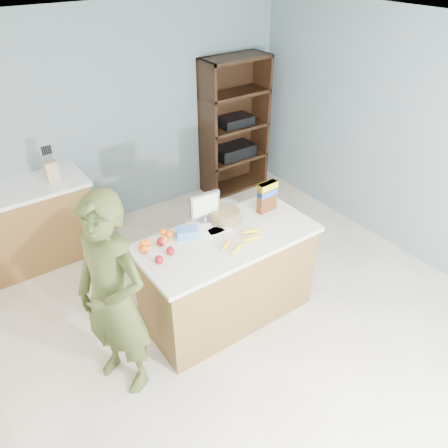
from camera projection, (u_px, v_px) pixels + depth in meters
floor at (246, 332)px, 4.01m from camera, size 4.50×5.00×0.02m
walls at (252, 170)px, 3.09m from camera, size 4.52×5.02×2.51m
counter_peninsula at (227, 280)px, 3.98m from camera, size 1.56×0.76×0.90m
back_cabinet at (33, 224)px, 4.67m from camera, size 1.24×0.62×0.90m
shelving_unit at (232, 128)px, 5.86m from camera, size 0.90×0.40×1.80m
person at (113, 299)px, 3.14m from camera, size 0.63×0.74×1.71m
knife_block at (52, 171)px, 4.47m from camera, size 0.12×0.10×0.31m
envelopes at (216, 231)px, 3.78m from camera, size 0.32×0.15×0.00m
bananas at (242, 241)px, 3.62m from camera, size 0.47×0.23×0.04m
apples at (163, 251)px, 3.49m from camera, size 0.20×0.27×0.07m
oranges at (157, 240)px, 3.61m from camera, size 0.34×0.19×0.07m
blue_carton at (187, 233)px, 3.69m from camera, size 0.21×0.18×0.08m
salad_bowl at (225, 214)px, 3.90m from camera, size 0.30×0.30×0.13m
tv at (205, 206)px, 3.82m from camera, size 0.28×0.12×0.28m
cereal_box at (267, 195)px, 3.96m from camera, size 0.20×0.08×0.29m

